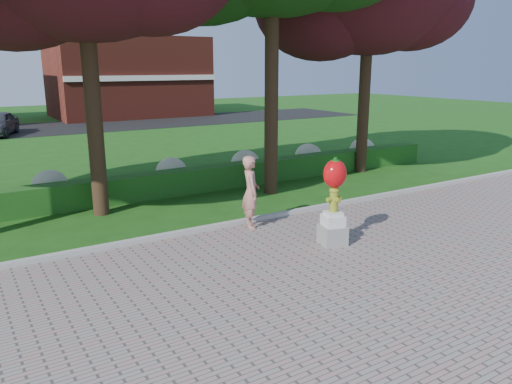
# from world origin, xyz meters

# --- Properties ---
(ground) EXTENTS (100.00, 100.00, 0.00)m
(ground) POSITION_xyz_m (0.00, 0.00, 0.00)
(ground) COLOR #1E4E13
(ground) RESTS_ON ground
(walkway) EXTENTS (40.00, 14.00, 0.04)m
(walkway) POSITION_xyz_m (0.00, -4.00, 0.02)
(walkway) COLOR gray
(walkway) RESTS_ON ground
(curb) EXTENTS (40.00, 0.18, 0.15)m
(curb) POSITION_xyz_m (0.00, 3.00, 0.07)
(curb) COLOR #ADADA5
(curb) RESTS_ON ground
(lawn_hedge) EXTENTS (24.00, 0.70, 0.80)m
(lawn_hedge) POSITION_xyz_m (0.00, 7.00, 0.40)
(lawn_hedge) COLOR #164D16
(lawn_hedge) RESTS_ON ground
(hydrangea_row) EXTENTS (20.10, 1.10, 0.99)m
(hydrangea_row) POSITION_xyz_m (0.57, 8.00, 0.55)
(hydrangea_row) COLOR tan
(hydrangea_row) RESTS_ON ground
(street) EXTENTS (50.00, 8.00, 0.02)m
(street) POSITION_xyz_m (0.00, 28.00, 0.01)
(street) COLOR black
(street) RESTS_ON ground
(building_right) EXTENTS (12.00, 8.00, 6.40)m
(building_right) POSITION_xyz_m (8.00, 34.00, 3.20)
(building_right) COLOR maroon
(building_right) RESTS_ON ground
(hydrant_sculpture) EXTENTS (0.68, 0.68, 2.08)m
(hydrant_sculpture) POSITION_xyz_m (1.94, 0.51, 1.14)
(hydrant_sculpture) COLOR gray
(hydrant_sculpture) RESTS_ON walkway
(woman) EXTENTS (0.67, 0.81, 1.90)m
(woman) POSITION_xyz_m (0.96, 2.60, 0.99)
(woman) COLOR tan
(woman) RESTS_ON walkway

